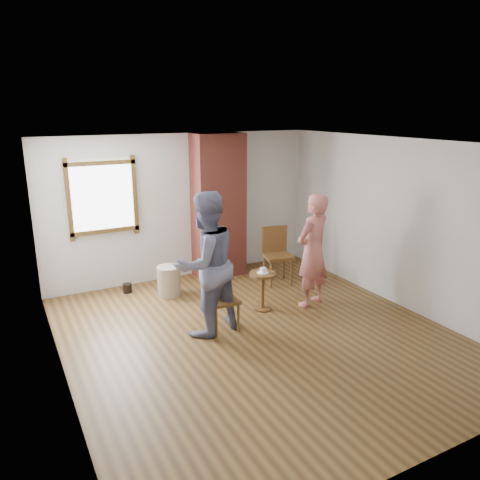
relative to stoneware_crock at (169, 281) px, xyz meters
The scene contains 12 objects.
ground 2.06m from the stoneware_crock, 73.41° to the right, with size 5.50×5.50×0.00m, color brown.
room_shell 2.13m from the stoneware_crock, 68.72° to the right, with size 5.04×5.52×2.62m.
brick_chimney 1.67m from the stoneware_crock, 24.46° to the left, with size 0.90×0.50×2.60m, color #A3493A.
stoneware_crock is the anchor object (origin of this frame).
dark_pot 0.76m from the stoneware_crock, 143.43° to the left, with size 0.15×0.15×0.15m, color black.
dining_chair_left 1.52m from the stoneware_crock, 80.77° to the right, with size 0.43×0.43×0.88m.
dining_chair_right 1.97m from the stoneware_crock, ahead, with size 0.56×0.56×1.00m.
side_table 1.64m from the stoneware_crock, 48.76° to the right, with size 0.40×0.40×0.60m.
cake_plate 1.67m from the stoneware_crock, 48.76° to the right, with size 0.18×0.18×0.01m, color white.
cake_slice 1.69m from the stoneware_crock, 48.50° to the right, with size 0.08×0.07×0.06m, color white.
man 1.69m from the stoneware_crock, 89.58° to the right, with size 0.97×0.75×1.99m, color #16173D.
person_pink 2.43m from the stoneware_crock, 37.63° to the right, with size 0.65×0.43×1.79m, color #CA6B65.
Camera 1 is at (-2.96, -5.03, 3.03)m, focal length 35.00 mm.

